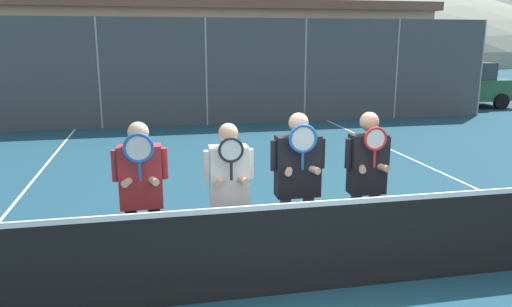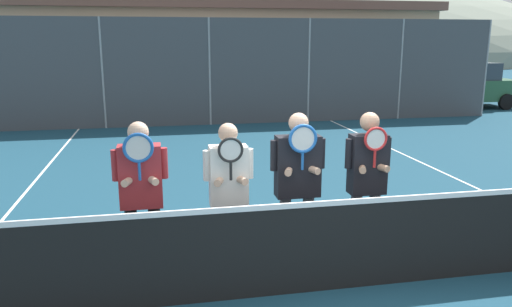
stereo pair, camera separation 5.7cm
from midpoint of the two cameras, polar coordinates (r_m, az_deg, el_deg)
name	(u,v)px [view 2 (the right image)]	position (r m, az deg, el deg)	size (l,w,h in m)	color
ground_plane	(320,290)	(5.53, 7.67, -15.25)	(120.00, 120.00, 0.00)	navy
hill_distant	(168,60)	(67.12, -10.01, 10.52)	(115.72, 64.29, 22.50)	gray
clubhouse_building	(212,51)	(22.84, -4.97, 11.62)	(19.57, 5.50, 4.15)	tan
fence_back	(210,72)	(15.45, -5.20, 9.24)	(18.95, 0.06, 3.24)	gray
tennis_net	(322,245)	(5.31, 7.84, -10.35)	(10.57, 0.09, 1.10)	gray
court_line_left_sideline	(4,218)	(8.35, -26.71, -6.63)	(0.05, 16.00, 0.01)	white
court_line_right_sideline	(477,188)	(9.77, 24.09, -3.64)	(0.05, 16.00, 0.01)	white
player_leftmost	(141,188)	(5.43, -12.70, -3.88)	(0.58, 0.34, 1.77)	black
player_center_left	(229,189)	(5.39, -2.83, -4.13)	(0.54, 0.34, 1.74)	#232838
player_center_right	(298,177)	(5.60, 5.08, -2.72)	(0.63, 0.34, 1.82)	#56565B
player_rightmost	(367,177)	(5.85, 12.86, -2.59)	(0.55, 0.34, 1.81)	#56565B
car_far_left	(41,92)	(18.11, -23.29, 6.50)	(4.43, 1.95, 1.76)	#285638
car_left_of_center	(199,89)	(17.45, -6.41, 7.30)	(4.55, 1.98, 1.79)	silver
car_center	(338,85)	(18.98, 9.44, 7.72)	(4.38, 1.93, 1.84)	black
car_right_of_center	(461,85)	(21.04, 22.47, 7.29)	(4.05, 2.07, 1.73)	#285638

